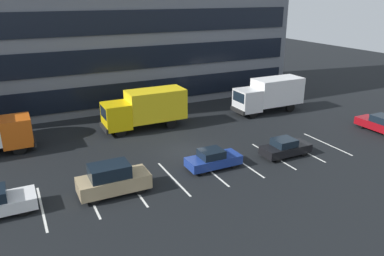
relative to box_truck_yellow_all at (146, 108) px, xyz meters
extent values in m
plane|color=black|center=(0.94, -6.52, -2.01)|extent=(120.00, 120.00, 0.00)
cube|color=slate|center=(0.94, 11.48, 8.79)|extent=(39.37, 11.02, 21.60)
cube|color=black|center=(0.94, 5.91, -0.03)|extent=(37.80, 0.16, 2.30)
cube|color=black|center=(0.94, 5.91, 3.57)|extent=(37.80, 0.16, 2.30)
cube|color=black|center=(0.94, 5.91, 7.17)|extent=(37.80, 0.16, 2.30)
cube|color=silver|center=(-10.26, -10.33, -2.00)|extent=(0.14, 5.40, 0.01)
cube|color=silver|center=(-7.46, -10.33, -2.00)|extent=(0.14, 5.40, 0.01)
cube|color=silver|center=(-4.66, -10.33, -2.00)|extent=(0.14, 5.40, 0.01)
cube|color=silver|center=(-1.86, -10.33, -2.00)|extent=(0.14, 5.40, 0.01)
cube|color=silver|center=(0.94, -10.33, -2.00)|extent=(0.14, 5.40, 0.01)
cube|color=silver|center=(3.74, -10.33, -2.00)|extent=(0.14, 5.40, 0.01)
cube|color=silver|center=(6.54, -10.33, -2.00)|extent=(0.14, 5.40, 0.01)
cube|color=silver|center=(9.34, -10.33, -2.00)|extent=(0.14, 5.40, 0.01)
cube|color=silver|center=(12.14, -10.33, -2.00)|extent=(0.14, 5.40, 0.01)
cube|color=yellow|center=(-2.80, 0.00, -0.38)|extent=(2.24, 2.44, 2.24)
cube|color=black|center=(-3.90, 0.00, 0.07)|extent=(0.06, 2.05, 0.99)
cube|color=yellow|center=(0.97, 0.00, 0.18)|extent=(5.30, 2.55, 2.75)
cube|color=black|center=(-3.97, 0.00, -1.34)|extent=(0.20, 2.44, 0.41)
cylinder|color=black|center=(-2.80, -1.05, -1.50)|extent=(1.02, 0.31, 1.02)
cylinder|color=black|center=(-2.80, 1.05, -1.50)|extent=(1.02, 0.31, 1.02)
cylinder|color=black|center=(2.03, -1.05, -1.50)|extent=(1.02, 0.31, 1.02)
cylinder|color=black|center=(2.03, 1.05, -1.50)|extent=(1.02, 0.31, 1.02)
cube|color=#D85914|center=(-10.92, -0.25, -0.39)|extent=(2.22, 2.43, 2.22)
cube|color=black|center=(-9.83, -0.25, 0.05)|extent=(0.06, 2.04, 0.98)
cube|color=black|center=(-9.76, -0.25, -1.35)|extent=(0.20, 2.43, 0.40)
cylinder|color=black|center=(-10.92, 0.79, -1.50)|extent=(1.01, 0.30, 1.01)
cylinder|color=black|center=(-10.92, -1.29, -1.50)|extent=(1.01, 0.30, 1.01)
cube|color=white|center=(10.62, -0.81, -0.40)|extent=(2.21, 2.41, 2.21)
cube|color=black|center=(9.53, -0.81, 0.05)|extent=(0.06, 2.03, 0.97)
cube|color=white|center=(14.34, -0.81, 0.16)|extent=(5.23, 2.52, 2.72)
cube|color=black|center=(9.46, -0.81, -1.35)|extent=(0.20, 2.41, 0.40)
cylinder|color=black|center=(10.62, -1.85, -1.50)|extent=(1.01, 0.30, 1.01)
cylinder|color=black|center=(10.62, 0.22, -1.50)|extent=(1.01, 0.30, 1.01)
cylinder|color=black|center=(15.39, -1.85, -1.50)|extent=(1.01, 0.30, 1.01)
cylinder|color=black|center=(15.39, 0.22, -1.50)|extent=(1.01, 0.30, 1.01)
cube|color=tan|center=(-5.95, -10.48, -1.28)|extent=(4.41, 1.87, 0.91)
cube|color=black|center=(-6.17, -10.48, -0.42)|extent=(2.43, 1.65, 0.82)
cylinder|color=black|center=(-4.54, -9.66, -1.68)|extent=(0.65, 0.21, 0.65)
cylinder|color=black|center=(-4.54, -11.30, -1.68)|extent=(0.65, 0.21, 0.65)
cylinder|color=black|center=(-7.36, -9.66, -1.68)|extent=(0.65, 0.21, 0.65)
cylinder|color=black|center=(-7.36, -11.30, -1.68)|extent=(0.65, 0.21, 0.65)
cube|color=black|center=(7.47, -10.67, -1.47)|extent=(3.92, 1.64, 0.64)
cube|color=black|center=(7.27, -10.67, -0.88)|extent=(1.65, 1.44, 0.55)
cylinder|color=black|center=(8.72, -9.96, -1.73)|extent=(0.55, 0.20, 0.55)
cylinder|color=black|center=(8.72, -11.38, -1.73)|extent=(0.55, 0.20, 0.55)
cylinder|color=black|center=(6.21, -9.96, -1.73)|extent=(0.55, 0.20, 0.55)
cylinder|color=black|center=(6.21, -11.38, -1.73)|extent=(0.55, 0.20, 0.55)
cylinder|color=black|center=(-11.23, -9.10, -1.70)|extent=(0.62, 0.23, 0.62)
cylinder|color=black|center=(-11.23, -10.71, -1.70)|extent=(0.62, 0.23, 0.62)
cube|color=maroon|center=(18.71, -10.18, -1.42)|extent=(1.79, 4.27, 0.69)
cube|color=black|center=(18.71, -10.40, -0.78)|extent=(1.57, 1.79, 0.60)
cylinder|color=black|center=(17.94, -8.82, -1.71)|extent=(0.22, 0.60, 0.60)
cylinder|color=black|center=(19.49, -8.82, -1.71)|extent=(0.22, 0.60, 0.60)
cube|color=navy|center=(1.43, -10.06, -1.46)|extent=(3.95, 1.65, 0.64)
cube|color=black|center=(1.23, -10.06, -0.87)|extent=(1.66, 1.46, 0.55)
cylinder|color=black|center=(2.69, -9.34, -1.73)|extent=(0.55, 0.20, 0.55)
cylinder|color=black|center=(2.69, -10.78, -1.73)|extent=(0.55, 0.20, 0.55)
cylinder|color=black|center=(0.16, -9.34, -1.73)|extent=(0.55, 0.20, 0.55)
cylinder|color=black|center=(0.16, -10.78, -1.73)|extent=(0.55, 0.20, 0.55)
camera|label=1|loc=(-10.87, -31.35, 9.83)|focal=35.14mm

